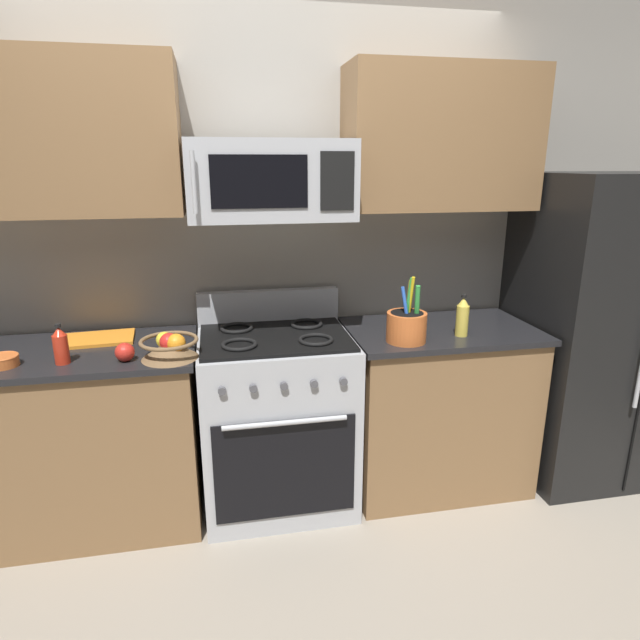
{
  "coord_description": "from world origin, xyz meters",
  "views": [
    {
      "loc": [
        -0.27,
        -1.85,
        1.75
      ],
      "look_at": [
        0.2,
        0.55,
        1.03
      ],
      "focal_mm": 30.06,
      "sensor_mm": 36.0,
      "label": 1
    }
  ],
  "objects_px": {
    "range_oven": "(277,418)",
    "prep_bowl": "(3,361)",
    "utensil_crock": "(407,325)",
    "refrigerator": "(601,329)",
    "microwave": "(270,180)",
    "cutting_board": "(98,339)",
    "apple_loose": "(125,352)",
    "bottle_hot_sauce": "(61,346)",
    "fruit_basket": "(170,347)",
    "bottle_oil": "(462,317)"
  },
  "relations": [
    {
      "from": "bottle_hot_sauce",
      "to": "cutting_board",
      "type": "bearing_deg",
      "value": 73.48
    },
    {
      "from": "fruit_basket",
      "to": "microwave",
      "type": "bearing_deg",
      "value": 23.59
    },
    {
      "from": "microwave",
      "to": "cutting_board",
      "type": "xyz_separation_m",
      "value": [
        -0.86,
        0.11,
        -0.75
      ]
    },
    {
      "from": "apple_loose",
      "to": "utensil_crock",
      "type": "bearing_deg",
      "value": 0.78
    },
    {
      "from": "microwave",
      "to": "fruit_basket",
      "type": "xyz_separation_m",
      "value": [
        -0.49,
        -0.21,
        -0.71
      ]
    },
    {
      "from": "microwave",
      "to": "bottle_hot_sauce",
      "type": "distance_m",
      "value": 1.18
    },
    {
      "from": "refrigerator",
      "to": "prep_bowl",
      "type": "xyz_separation_m",
      "value": [
        -3.03,
        -0.14,
        0.08
      ]
    },
    {
      "from": "refrigerator",
      "to": "apple_loose",
      "type": "xyz_separation_m",
      "value": [
        -2.52,
        -0.17,
        0.1
      ]
    },
    {
      "from": "cutting_board",
      "to": "refrigerator",
      "type": "bearing_deg",
      "value": -3.25
    },
    {
      "from": "microwave",
      "to": "utensil_crock",
      "type": "xyz_separation_m",
      "value": [
        0.62,
        -0.2,
        -0.68
      ]
    },
    {
      "from": "microwave",
      "to": "fruit_basket",
      "type": "height_order",
      "value": "microwave"
    },
    {
      "from": "utensil_crock",
      "to": "bottle_hot_sauce",
      "type": "height_order",
      "value": "utensil_crock"
    },
    {
      "from": "bottle_hot_sauce",
      "to": "utensil_crock",
      "type": "bearing_deg",
      "value": -0.23
    },
    {
      "from": "range_oven",
      "to": "refrigerator",
      "type": "bearing_deg",
      "value": -0.54
    },
    {
      "from": "bottle_hot_sauce",
      "to": "bottle_oil",
      "type": "xyz_separation_m",
      "value": [
        1.88,
        0.03,
        0.02
      ]
    },
    {
      "from": "cutting_board",
      "to": "apple_loose",
      "type": "bearing_deg",
      "value": -61.87
    },
    {
      "from": "apple_loose",
      "to": "bottle_oil",
      "type": "distance_m",
      "value": 1.62
    },
    {
      "from": "range_oven",
      "to": "bottle_oil",
      "type": "xyz_separation_m",
      "value": [
        0.93,
        -0.14,
        0.53
      ]
    },
    {
      "from": "microwave",
      "to": "apple_loose",
      "type": "distance_m",
      "value": 1.02
    },
    {
      "from": "utensil_crock",
      "to": "microwave",
      "type": "bearing_deg",
      "value": 162.25
    },
    {
      "from": "apple_loose",
      "to": "cutting_board",
      "type": "xyz_separation_m",
      "value": [
        -0.17,
        0.33,
        -0.03
      ]
    },
    {
      "from": "cutting_board",
      "to": "prep_bowl",
      "type": "xyz_separation_m",
      "value": [
        -0.33,
        -0.29,
        0.02
      ]
    },
    {
      "from": "microwave",
      "to": "bottle_oil",
      "type": "bearing_deg",
      "value": -10.14
    },
    {
      "from": "refrigerator",
      "to": "prep_bowl",
      "type": "bearing_deg",
      "value": -177.41
    },
    {
      "from": "bottle_hot_sauce",
      "to": "prep_bowl",
      "type": "bearing_deg",
      "value": 177.14
    },
    {
      "from": "fruit_basket",
      "to": "prep_bowl",
      "type": "height_order",
      "value": "fruit_basket"
    },
    {
      "from": "range_oven",
      "to": "prep_bowl",
      "type": "height_order",
      "value": "range_oven"
    },
    {
      "from": "cutting_board",
      "to": "bottle_oil",
      "type": "height_order",
      "value": "bottle_oil"
    },
    {
      "from": "fruit_basket",
      "to": "apple_loose",
      "type": "height_order",
      "value": "fruit_basket"
    },
    {
      "from": "prep_bowl",
      "to": "cutting_board",
      "type": "bearing_deg",
      "value": 41.1
    },
    {
      "from": "utensil_crock",
      "to": "cutting_board",
      "type": "relative_size",
      "value": 0.97
    },
    {
      "from": "microwave",
      "to": "cutting_board",
      "type": "height_order",
      "value": "microwave"
    },
    {
      "from": "range_oven",
      "to": "utensil_crock",
      "type": "bearing_deg",
      "value": -15.44
    },
    {
      "from": "fruit_basket",
      "to": "bottle_oil",
      "type": "bearing_deg",
      "value": 1.95
    },
    {
      "from": "refrigerator",
      "to": "microwave",
      "type": "xyz_separation_m",
      "value": [
        -1.84,
        0.04,
        0.82
      ]
    },
    {
      "from": "fruit_basket",
      "to": "apple_loose",
      "type": "distance_m",
      "value": 0.19
    },
    {
      "from": "range_oven",
      "to": "bottle_hot_sauce",
      "type": "relative_size",
      "value": 6.07
    },
    {
      "from": "utensil_crock",
      "to": "apple_loose",
      "type": "xyz_separation_m",
      "value": [
        -1.31,
        -0.02,
        -0.04
      ]
    },
    {
      "from": "utensil_crock",
      "to": "bottle_oil",
      "type": "height_order",
      "value": "utensil_crock"
    },
    {
      "from": "refrigerator",
      "to": "bottle_hot_sauce",
      "type": "distance_m",
      "value": 2.79
    },
    {
      "from": "range_oven",
      "to": "bottle_hot_sauce",
      "type": "distance_m",
      "value": 1.09
    },
    {
      "from": "range_oven",
      "to": "refrigerator",
      "type": "xyz_separation_m",
      "value": [
        1.84,
        -0.02,
        0.38
      ]
    },
    {
      "from": "fruit_basket",
      "to": "prep_bowl",
      "type": "xyz_separation_m",
      "value": [
        -0.7,
        0.03,
        -0.03
      ]
    },
    {
      "from": "bottle_oil",
      "to": "prep_bowl",
      "type": "bearing_deg",
      "value": -179.59
    },
    {
      "from": "bottle_oil",
      "to": "apple_loose",
      "type": "bearing_deg",
      "value": -178.18
    },
    {
      "from": "cutting_board",
      "to": "fruit_basket",
      "type": "bearing_deg",
      "value": -41.43
    },
    {
      "from": "microwave",
      "to": "fruit_basket",
      "type": "relative_size",
      "value": 2.92
    },
    {
      "from": "utensil_crock",
      "to": "bottle_hot_sauce",
      "type": "distance_m",
      "value": 1.57
    },
    {
      "from": "range_oven",
      "to": "utensil_crock",
      "type": "xyz_separation_m",
      "value": [
        0.62,
        -0.17,
        0.52
      ]
    },
    {
      "from": "microwave",
      "to": "prep_bowl",
      "type": "height_order",
      "value": "microwave"
    }
  ]
}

